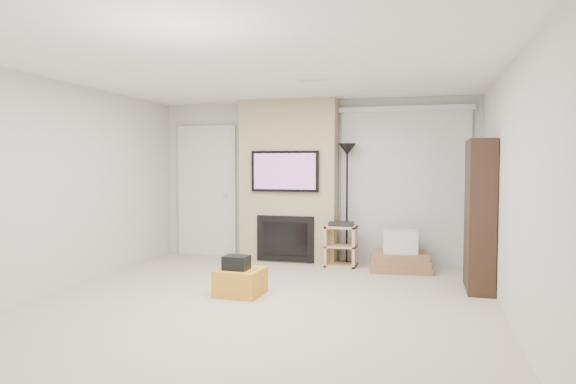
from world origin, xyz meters
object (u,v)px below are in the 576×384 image
(av_stand, at_px, (341,243))
(bookshelf, at_px, (480,215))
(box_stack, at_px, (400,255))
(ottoman, at_px, (240,282))
(floor_lamp, at_px, (347,169))

(av_stand, height_order, bookshelf, bookshelf)
(bookshelf, bearing_deg, av_stand, 151.28)
(av_stand, xyz_separation_m, box_stack, (0.86, -0.09, -0.13))
(av_stand, bearing_deg, box_stack, -6.12)
(ottoman, distance_m, bookshelf, 2.95)
(floor_lamp, distance_m, bookshelf, 2.18)
(box_stack, height_order, bookshelf, bookshelf)
(floor_lamp, height_order, av_stand, floor_lamp)
(ottoman, xyz_separation_m, bookshelf, (2.68, 0.96, 0.75))
(box_stack, bearing_deg, floor_lamp, 162.46)
(floor_lamp, height_order, bookshelf, floor_lamp)
(ottoman, bearing_deg, floor_lamp, 66.71)
(av_stand, distance_m, box_stack, 0.87)
(ottoman, relative_size, av_stand, 0.76)
(box_stack, bearing_deg, ottoman, -132.44)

